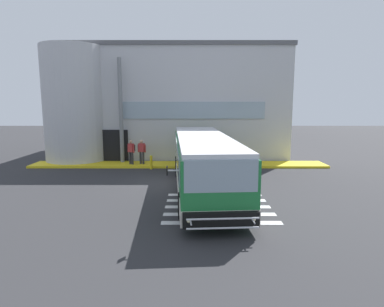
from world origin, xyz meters
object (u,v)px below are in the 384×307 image
object	(u,v)px
bus_main_foreground	(204,163)
passenger_by_doorway	(143,151)
safety_bollard_yellow	(152,162)
entry_support_column	(122,111)
passenger_near_column	(132,150)

from	to	relation	value
bus_main_foreground	passenger_by_doorway	distance (m)	7.19
safety_bollard_yellow	bus_main_foreground	bearing A→B (deg)	-56.91
entry_support_column	safety_bollard_yellow	xyz separation A→B (m)	(2.27, -1.80, -3.31)
passenger_near_column	passenger_by_doorway	distance (m)	0.70
entry_support_column	passenger_by_doorway	xyz separation A→B (m)	(1.51, -0.77, -2.68)
bus_main_foreground	passenger_near_column	bearing A→B (deg)	128.45
safety_bollard_yellow	entry_support_column	bearing A→B (deg)	141.65
passenger_by_doorway	safety_bollard_yellow	bearing A→B (deg)	-53.51
passenger_near_column	passenger_by_doorway	xyz separation A→B (m)	(0.70, 0.08, -0.03)
entry_support_column	bus_main_foreground	bearing A→B (deg)	-50.83
entry_support_column	bus_main_foreground	distance (m)	9.04
safety_bollard_yellow	passenger_by_doorway	bearing A→B (deg)	126.49
bus_main_foreground	passenger_by_doorway	xyz separation A→B (m)	(-3.99, 5.98, -0.26)
bus_main_foreground	passenger_near_column	distance (m)	7.54
bus_main_foreground	passenger_by_doorway	bearing A→B (deg)	123.69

